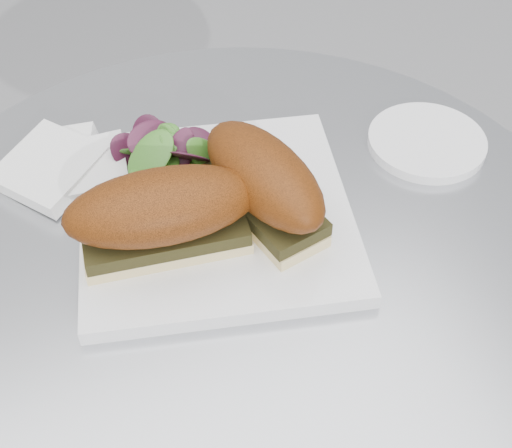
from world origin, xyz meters
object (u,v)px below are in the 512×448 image
(sandwich_right, at_px, (264,182))
(plate, at_px, (216,214))
(sandwich_left, at_px, (163,213))
(saucer, at_px, (427,142))

(sandwich_right, bearing_deg, plate, -133.21)
(sandwich_left, relative_size, saucer, 1.43)
(saucer, bearing_deg, sandwich_right, -169.24)
(sandwich_left, xyz_separation_m, saucer, (0.31, 0.04, -0.05))
(plate, xyz_separation_m, sandwich_left, (-0.06, -0.03, 0.05))
(sandwich_left, distance_m, sandwich_right, 0.10)
(sandwich_right, distance_m, saucer, 0.22)
(sandwich_left, distance_m, saucer, 0.32)
(sandwich_right, relative_size, saucer, 1.33)
(sandwich_left, relative_size, sandwich_right, 1.07)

